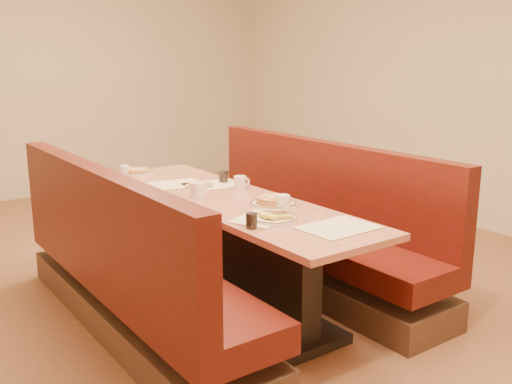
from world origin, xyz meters
TOP-DOWN VIEW (x-y plane):
  - ground at (0.00, 0.00)m, footprint 8.00×8.00m
  - room_envelope at (0.00, 0.00)m, footprint 6.04×8.04m
  - diner_table at (0.00, 0.00)m, footprint 0.70×2.50m
  - booth_left at (-0.73, 0.00)m, footprint 0.55×2.50m
  - booth_right at (0.73, 0.00)m, footprint 0.55×2.50m
  - placemat_near_left at (-0.12, -0.55)m, footprint 0.42×0.38m
  - placemat_near_right at (0.11, -0.95)m, footprint 0.41×0.32m
  - placemat_far_left at (-0.12, 0.55)m, footprint 0.48×0.40m
  - placemat_far_right at (0.12, 0.37)m, footprint 0.44×0.35m
  - pancake_plate at (0.12, -0.36)m, footprint 0.30×0.30m
  - eggs_plate at (-0.08, -0.62)m, footprint 0.27×0.27m
  - extra_plate_mid at (0.00, 0.38)m, footprint 0.21×0.21m
  - extra_plate_far at (-0.14, 1.10)m, footprint 0.24×0.24m
  - coffee_mug_a at (0.11, -0.47)m, footprint 0.12×0.09m
  - coffee_mug_b at (-0.15, 0.11)m, footprint 0.13×0.10m
  - coffee_mug_c at (0.22, 0.16)m, footprint 0.12×0.09m
  - coffee_mug_d at (-0.26, 1.10)m, footprint 0.10×0.07m
  - soda_tumbler_near at (-0.28, -0.68)m, footprint 0.06×0.06m
  - soda_tumbler_mid at (0.23, 0.41)m, footprint 0.07×0.07m

SIDE VIEW (x-z plane):
  - ground at x=0.00m, z-range 0.00..0.00m
  - booth_left at x=-0.73m, z-range -0.16..0.89m
  - booth_right at x=0.73m, z-range -0.16..0.89m
  - diner_table at x=0.00m, z-range 0.00..0.75m
  - placemat_near_left at x=-0.12m, z-range 0.75..0.76m
  - placemat_near_right at x=0.11m, z-range 0.75..0.76m
  - placemat_far_left at x=-0.12m, z-range 0.75..0.76m
  - placemat_far_right at x=0.12m, z-range 0.75..0.76m
  - extra_plate_mid at x=0.00m, z-range 0.74..0.79m
  - eggs_plate at x=-0.08m, z-range 0.74..0.79m
  - extra_plate_far at x=-0.14m, z-range 0.74..0.79m
  - pancake_plate at x=0.12m, z-range 0.74..0.81m
  - coffee_mug_d at x=-0.26m, z-range 0.75..0.83m
  - soda_tumbler_near at x=-0.28m, z-range 0.75..0.84m
  - soda_tumbler_mid at x=0.23m, z-range 0.75..0.84m
  - coffee_mug_a at x=0.11m, z-range 0.75..0.84m
  - coffee_mug_c at x=0.22m, z-range 0.75..0.84m
  - coffee_mug_b at x=-0.15m, z-range 0.75..0.85m
  - room_envelope at x=0.00m, z-range 0.52..3.34m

